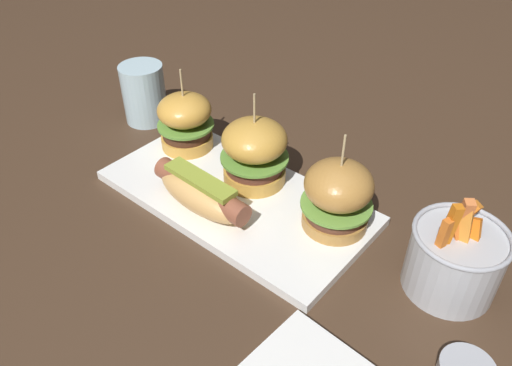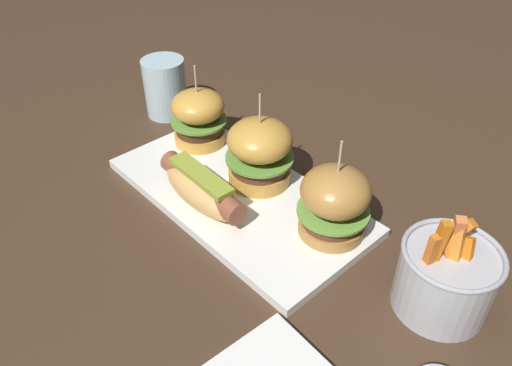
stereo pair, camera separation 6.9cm
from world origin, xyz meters
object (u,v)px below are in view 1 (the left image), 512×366
object	(u,v)px
slider_right	(338,195)
water_glass	(144,93)
slider_center	(253,151)
fries_bucket	(454,259)
hot_dog	(201,192)
platter_main	(235,197)
slider_left	(185,121)

from	to	relation	value
slider_right	water_glass	world-z (taller)	slider_right
slider_center	slider_right	distance (m)	0.15
fries_bucket	slider_center	bearing A→B (deg)	-179.57
hot_dog	water_glass	xyz separation A→B (m)	(-0.27, 0.12, 0.01)
platter_main	hot_dog	size ratio (longest dim) A/B	2.43
hot_dog	slider_center	world-z (taller)	slider_center
slider_center	fries_bucket	size ratio (longest dim) A/B	1.08
platter_main	water_glass	distance (m)	0.30
slider_right	water_glass	bearing A→B (deg)	175.67
hot_dog	slider_center	distance (m)	0.10
water_glass	slider_right	bearing A→B (deg)	-4.33
platter_main	slider_left	xyz separation A→B (m)	(-0.15, 0.04, 0.05)
hot_dog	water_glass	bearing A→B (deg)	155.14
platter_main	slider_left	world-z (taller)	slider_left
hot_dog	platter_main	bearing A→B (deg)	73.70
water_glass	platter_main	bearing A→B (deg)	-14.08
slider_left	water_glass	xyz separation A→B (m)	(-0.14, 0.03, -0.01)
fries_bucket	water_glass	distance (m)	0.59
hot_dog	slider_right	bearing A→B (deg)	29.26
slider_center	fries_bucket	xyz separation A→B (m)	(0.31, 0.00, -0.02)
hot_dog	slider_right	xyz separation A→B (m)	(0.16, 0.09, 0.02)
platter_main	slider_center	distance (m)	0.07
fries_bucket	hot_dog	bearing A→B (deg)	-162.81
slider_right	water_glass	distance (m)	0.43
platter_main	fries_bucket	bearing A→B (deg)	8.66
hot_dog	slider_right	size ratio (longest dim) A/B	1.15
hot_dog	fries_bucket	xyz separation A→B (m)	(0.32, 0.10, 0.01)
fries_bucket	platter_main	bearing A→B (deg)	-171.34
slider_right	slider_left	bearing A→B (deg)	178.97
slider_left	slider_right	xyz separation A→B (m)	(0.29, -0.01, 0.00)
slider_center	slider_right	bearing A→B (deg)	-2.26
platter_main	hot_dog	distance (m)	0.07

